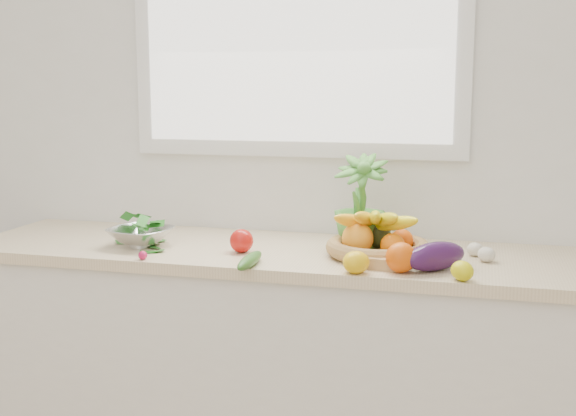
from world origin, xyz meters
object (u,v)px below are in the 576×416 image
(cucumber, at_px, (250,260))
(eggplant, at_px, (436,256))
(potted_herb, at_px, (360,203))
(fruit_basket, at_px, (377,241))
(apple, at_px, (242,241))
(colander_with_spinach, at_px, (141,231))

(cucumber, bearing_deg, eggplant, 10.12)
(potted_herb, xyz_separation_m, fruit_basket, (0.07, -0.09, -0.11))
(potted_herb, height_order, fruit_basket, potted_herb)
(apple, bearing_deg, eggplant, -6.98)
(apple, relative_size, fruit_basket, 0.20)
(colander_with_spinach, bearing_deg, cucumber, -21.28)
(apple, height_order, fruit_basket, fruit_basket)
(cucumber, xyz_separation_m, potted_herb, (0.30, 0.34, 0.15))
(eggplant, height_order, fruit_basket, fruit_basket)
(apple, xyz_separation_m, fruit_basket, (0.46, 0.06, 0.01))
(potted_herb, bearing_deg, fruit_basket, -51.04)
(cucumber, height_order, fruit_basket, fruit_basket)
(cucumber, height_order, potted_herb, potted_herb)
(apple, height_order, cucumber, apple)
(apple, bearing_deg, colander_with_spinach, -179.84)
(cucumber, relative_size, potted_herb, 0.66)
(apple, bearing_deg, cucumber, -64.17)
(cucumber, distance_m, potted_herb, 0.47)
(apple, height_order, colander_with_spinach, colander_with_spinach)
(eggplant, distance_m, fruit_basket, 0.25)
(fruit_basket, bearing_deg, potted_herb, 128.96)
(apple, xyz_separation_m, colander_with_spinach, (-0.38, -0.00, 0.02))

